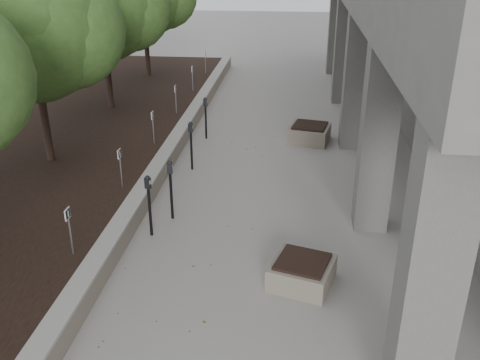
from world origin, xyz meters
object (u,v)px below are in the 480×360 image
at_px(crabapple_tree_4, 104,28).
at_px(parking_meter_5, 206,118).
at_px(crabapple_tree_3, 35,58).
at_px(parking_meter_4, 191,146).
at_px(crabapple_tree_5, 144,10).
at_px(planter_back, 309,133).
at_px(parking_meter_3, 171,190).
at_px(parking_meter_2, 150,206).
at_px(planter_front, 302,272).

xyz_separation_m(crabapple_tree_4, parking_meter_5, (3.69, -1.83, -2.44)).
bearing_deg(crabapple_tree_3, parking_meter_4, 10.10).
bearing_deg(parking_meter_5, crabapple_tree_5, 125.99).
bearing_deg(planter_back, crabapple_tree_3, -154.75).
bearing_deg(parking_meter_5, crabapple_tree_4, 161.26).
xyz_separation_m(parking_meter_3, parking_meter_4, (-0.09, 2.85, -0.02)).
xyz_separation_m(parking_meter_2, planter_back, (3.42, 6.26, -0.42)).
relative_size(parking_meter_2, parking_meter_5, 1.03).
bearing_deg(crabapple_tree_4, planter_front, -54.44).
bearing_deg(parking_meter_5, parking_meter_3, -81.16).
relative_size(crabapple_tree_3, parking_meter_2, 3.89).
height_order(parking_meter_2, planter_front, parking_meter_2).
distance_m(crabapple_tree_3, planter_back, 8.19).
height_order(crabapple_tree_5, parking_meter_5, crabapple_tree_5).
bearing_deg(crabapple_tree_5, crabapple_tree_4, -90.00).
relative_size(crabapple_tree_4, planter_back, 4.62).
distance_m(crabapple_tree_4, parking_meter_2, 9.06).
height_order(parking_meter_2, parking_meter_4, parking_meter_2).
relative_size(crabapple_tree_3, parking_meter_4, 3.95).
bearing_deg(parking_meter_4, planter_front, -54.25).
xyz_separation_m(parking_meter_2, parking_meter_5, (0.16, 6.16, -0.02)).
distance_m(parking_meter_4, planter_front, 5.91).
bearing_deg(parking_meter_5, planter_back, 9.41).
height_order(crabapple_tree_4, parking_meter_5, crabapple_tree_4).
height_order(parking_meter_4, planter_back, parking_meter_4).
relative_size(parking_meter_2, planter_front, 1.32).
bearing_deg(parking_meter_5, parking_meter_2, -83.91).
xyz_separation_m(parking_meter_3, parking_meter_5, (-0.12, 5.36, -0.03)).
relative_size(parking_meter_3, planter_front, 1.34).
bearing_deg(parking_meter_2, crabapple_tree_5, 126.72).
bearing_deg(parking_meter_3, planter_front, -46.89).
relative_size(crabapple_tree_3, parking_meter_5, 4.03).
xyz_separation_m(parking_meter_5, planter_back, (3.26, 0.10, -0.40)).
height_order(parking_meter_3, parking_meter_4, parking_meter_3).
bearing_deg(crabapple_tree_5, parking_meter_3, -72.66).
relative_size(parking_meter_2, planter_back, 1.19).
bearing_deg(planter_front, parking_meter_5, 111.82).
bearing_deg(crabapple_tree_3, planter_front, -33.23).
height_order(crabapple_tree_4, parking_meter_2, crabapple_tree_4).
bearing_deg(crabapple_tree_3, planter_back, 25.25).
bearing_deg(parking_meter_4, crabapple_tree_4, 135.57).
distance_m(parking_meter_5, planter_back, 3.28).
distance_m(crabapple_tree_4, planter_back, 7.70).
height_order(crabapple_tree_3, parking_meter_5, crabapple_tree_3).
bearing_deg(planter_front, crabapple_tree_4, 125.56).
bearing_deg(crabapple_tree_5, parking_meter_4, -68.32).
relative_size(crabapple_tree_4, parking_meter_2, 3.89).
xyz_separation_m(crabapple_tree_3, parking_meter_3, (3.81, -2.19, -2.41)).
xyz_separation_m(parking_meter_3, planter_front, (2.92, -2.21, -0.46)).
bearing_deg(parking_meter_3, parking_meter_2, -119.06).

